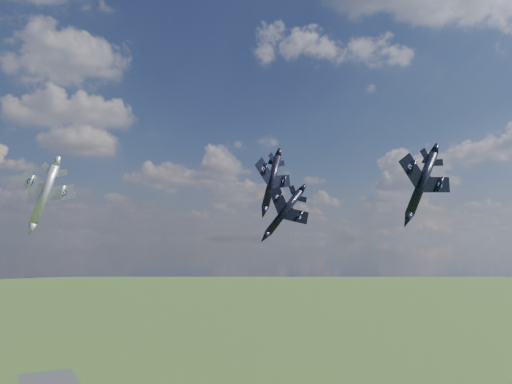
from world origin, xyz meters
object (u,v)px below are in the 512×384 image
jet_lead_navy (284,212)px  jet_right_navy (422,183)px  jet_high_navy (272,181)px  jet_left_silver (44,194)px

jet_lead_navy → jet_right_navy: 22.23m
jet_lead_navy → jet_high_navy: 24.59m
jet_lead_navy → jet_right_navy: jet_right_navy is taller
jet_right_navy → jet_high_navy: jet_high_navy is taller
jet_high_navy → jet_left_silver: bearing=172.2°
jet_high_navy → jet_lead_navy: bearing=-130.1°
jet_lead_navy → jet_left_silver: (-35.30, 15.94, 2.65)m
jet_lead_navy → jet_left_silver: bearing=166.8°
jet_right_navy → jet_lead_navy: bearing=146.9°
jet_right_navy → jet_high_navy: (-5.28, 36.37, 3.69)m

